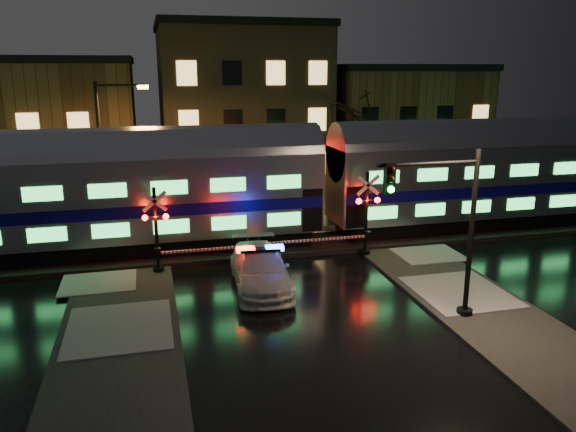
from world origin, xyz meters
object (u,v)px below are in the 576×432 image
object	(u,v)px
crossing_signal_left	(165,239)
streetlight	(106,149)
traffic_light	(447,233)
police_car	(260,269)
crossing_signal_right	(360,223)

from	to	relation	value
crossing_signal_left	streetlight	size ratio (longest dim) A/B	0.67
traffic_light	streetlight	bearing A→B (deg)	131.94
police_car	crossing_signal_left	size ratio (longest dim) A/B	1.03
crossing_signal_right	police_car	bearing A→B (deg)	-154.04
crossing_signal_right	crossing_signal_left	distance (m)	8.93
crossing_signal_left	streetlight	distance (m)	7.81
police_car	streetlight	distance (m)	11.82
crossing_signal_right	streetlight	size ratio (longest dim) A/B	0.72
crossing_signal_right	crossing_signal_left	bearing A→B (deg)	-179.96
traffic_light	crossing_signal_right	bearing A→B (deg)	94.35
police_car	crossing_signal_left	bearing A→B (deg)	149.09
crossing_signal_right	crossing_signal_left	size ratio (longest dim) A/B	1.06
crossing_signal_right	traffic_light	bearing A→B (deg)	-87.01
traffic_light	crossing_signal_left	bearing A→B (deg)	143.66
crossing_signal_right	streetlight	world-z (taller)	streetlight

